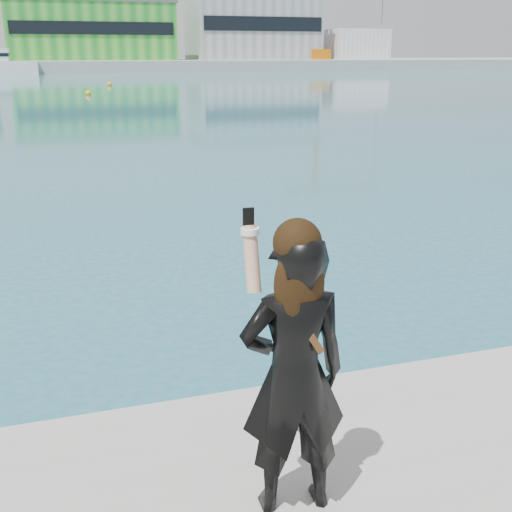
# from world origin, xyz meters

# --- Properties ---
(far_quay) EXTENTS (320.00, 40.00, 2.00)m
(far_quay) POSITION_xyz_m (0.00, 130.00, 1.00)
(far_quay) COLOR #9E9E99
(far_quay) RESTS_ON ground
(warehouse_green) EXTENTS (30.60, 16.36, 10.50)m
(warehouse_green) POSITION_xyz_m (8.00, 127.98, 7.26)
(warehouse_green) COLOR #238D2C
(warehouse_green) RESTS_ON far_quay
(warehouse_grey_right) EXTENTS (25.50, 15.35, 12.50)m
(warehouse_grey_right) POSITION_xyz_m (40.00, 127.98, 8.26)
(warehouse_grey_right) COLOR gray
(warehouse_grey_right) RESTS_ON far_quay
(ancillary_shed) EXTENTS (12.00, 10.00, 6.00)m
(ancillary_shed) POSITION_xyz_m (62.00, 126.00, 5.00)
(ancillary_shed) COLOR silver
(ancillary_shed) RESTS_ON far_quay
(flagpole_right) EXTENTS (1.28, 0.16, 8.00)m
(flagpole_right) POSITION_xyz_m (22.09, 121.00, 6.54)
(flagpole_right) COLOR silver
(flagpole_right) RESTS_ON far_quay
(buoy_near) EXTENTS (0.50, 0.50, 0.50)m
(buoy_near) POSITION_xyz_m (5.28, 68.31, 0.00)
(buoy_near) COLOR #FEB40D
(buoy_near) RESTS_ON ground
(buoy_extra) EXTENTS (0.50, 0.50, 0.50)m
(buoy_extra) POSITION_xyz_m (2.12, 53.23, 0.00)
(buoy_extra) COLOR #FEB40D
(buoy_extra) RESTS_ON ground
(woman) EXTENTS (0.66, 0.46, 1.81)m
(woman) POSITION_xyz_m (-0.16, -0.42, 1.71)
(woman) COLOR black
(woman) RESTS_ON near_quay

